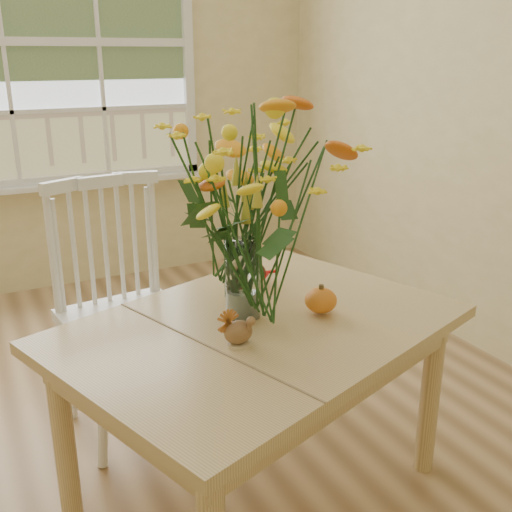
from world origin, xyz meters
name	(u,v)px	position (x,y,z in m)	size (l,w,h in m)	color
floor	(121,507)	(0.00, 0.00, -0.01)	(4.00, 4.50, 0.01)	olive
wall_back	(7,77)	(0.00, 2.25, 1.35)	(4.00, 0.02, 2.70)	beige
window	(3,45)	(0.00, 2.21, 1.53)	(2.42, 0.12, 1.74)	silver
dining_table	(259,348)	(0.46, -0.15, 0.57)	(1.46, 1.24, 0.66)	tan
windsor_chair	(118,295)	(0.17, 0.53, 0.56)	(0.51, 0.50, 1.01)	white
flower_vase	(242,202)	(0.44, -0.08, 1.05)	(0.54, 0.54, 0.64)	white
pumpkin	(321,302)	(0.67, -0.18, 0.71)	(0.11, 0.11, 0.08)	orange
turkey_figurine	(238,332)	(0.33, -0.27, 0.71)	(0.09, 0.07, 0.11)	#CCB78C
dark_gourd	(254,274)	(0.59, 0.16, 0.70)	(0.13, 0.09, 0.08)	#38160F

